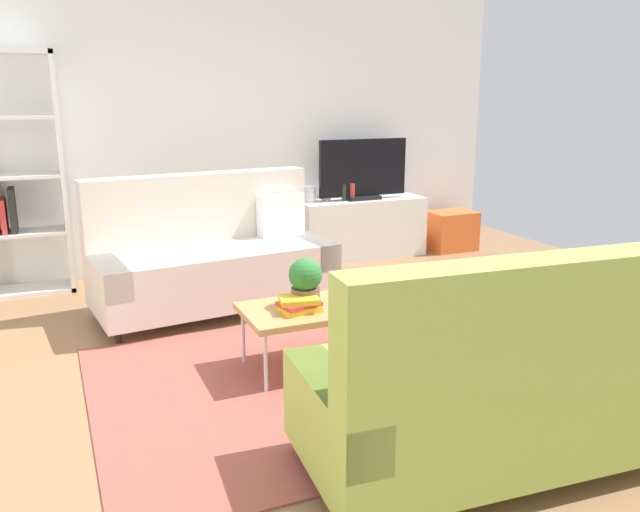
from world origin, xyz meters
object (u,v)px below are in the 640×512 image
Objects in this scene: couch_green at (507,382)px; vase_1 at (326,192)px; storage_trunk at (451,231)px; tv_console at (361,228)px; tv at (363,170)px; vase_0 at (310,194)px; coffee_table at (327,308)px; table_book_0 at (299,309)px; bottle_0 at (344,193)px; couch_beige at (213,257)px; potted_plant at (305,281)px; bottle_1 at (352,192)px.

couch_green is 4.07m from vase_1.
couch_green is at bearing -121.41° from storage_trunk.
couch_green is at bearing -107.46° from tv_console.
vase_0 is (-0.58, 0.07, -0.23)m from tv.
table_book_0 reaches higher than coffee_table.
vase_1 reaches higher than bottle_0.
couch_beige is 1.42m from potted_plant.
vase_0 is at bearing 174.90° from storage_trunk.
tv is 5.41× the size of vase_1.
coffee_table is 2.84m from bottle_1.
tv is 0.26m from bottle_1.
bottle_1 reaches higher than storage_trunk.
couch_green is 12.21× the size of vase_0.
couch_beige is at bearing 100.38° from potted_plant.
storage_trunk is at bearing 40.77° from potted_plant.
couch_green is 4.48m from storage_trunk.
couch_beige is at bearing -161.94° from storage_trunk.
table_book_0 is 1.30× the size of vase_1.
coffee_table is at bearing -11.38° from potted_plant.
table_book_0 is 1.50× the size of vase_0.
couch_beige is 2.92m from couch_green.
couch_beige is 11.20× the size of bottle_0.
vase_0 is at bearing 66.18° from table_book_0.
couch_green reaches higher than storage_trunk.
tv reaches higher than couch_green.
coffee_table is 6.87× the size of vase_0.
table_book_0 is at bearing -113.82° from vase_0.
potted_plant is at bearing -113.05° from vase_0.
tv is 3.19× the size of potted_plant.
vase_0 is at bearing 180.00° from vase_1.
coffee_table is at bearing 99.15° from couch_beige.
vase_1 is (1.51, 1.13, 0.29)m from couch_beige.
bottle_1 reaches higher than coffee_table.
tv is at bearing 8.43° from bottle_1.
tv_console is 1.40× the size of tv.
vase_1 is (0.18, 0.00, 0.01)m from vase_0.
couch_green is 4.11m from tv_console.
vase_0 is (0.65, 3.97, 0.28)m from couch_green.
couch_green is 4.04m from bottle_1.
couch_green is 1.45m from table_book_0.
couch_beige is at bearing 105.51° from coffee_table.
potted_plant is (0.26, -1.39, 0.14)m from couch_beige.
tv reaches higher than table_book_0.
coffee_table is 6.04× the size of bottle_1.
tv_console is at bearing -7.13° from vase_1.
table_book_0 is at bearing -120.79° from bottle_0.
couch_beige is 1.77m from vase_0.
coffee_table is (0.39, -1.42, -0.05)m from couch_beige.
tv reaches higher than storage_trunk.
tv is 0.32m from bottle_0.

